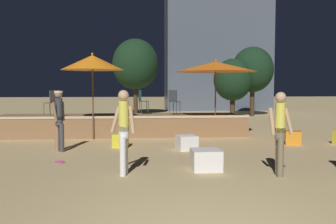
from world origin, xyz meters
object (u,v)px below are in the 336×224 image
(cube_seat_0, at_px, (121,140))
(background_tree_0, at_px, (253,70))
(patio_umbrella_1, at_px, (216,67))
(bistro_chair_1, at_px, (142,99))
(background_tree_1, at_px, (135,64))
(bistro_chair_2, at_px, (174,99))
(cube_seat_2, at_px, (187,143))
(person_3, at_px, (280,131))
(background_tree_2, at_px, (233,80))
(cube_seat_3, at_px, (293,138))
(person_0, at_px, (124,129))
(person_1, at_px, (59,117))
(frisbee_disc, at_px, (60,162))
(patio_umbrella_0, at_px, (92,63))
(bistro_chair_0, at_px, (52,100))
(cube_seat_1, at_px, (206,160))

(cube_seat_0, height_order, background_tree_0, background_tree_0)
(patio_umbrella_1, relative_size, bistro_chair_1, 3.27)
(background_tree_1, bearing_deg, bistro_chair_2, -81.45)
(patio_umbrella_1, xyz_separation_m, cube_seat_2, (-1.42, -2.72, -2.35))
(person_3, bearing_deg, background_tree_2, 177.80)
(cube_seat_3, relative_size, person_0, 0.34)
(background_tree_1, bearing_deg, cube_seat_3, -68.90)
(patio_umbrella_1, relative_size, bistro_chair_2, 3.27)
(patio_umbrella_1, height_order, background_tree_2, background_tree_2)
(person_1, bearing_deg, frisbee_disc, -49.58)
(cube_seat_3, xyz_separation_m, background_tree_0, (2.20, 11.24, 2.64))
(cube_seat_2, bearing_deg, patio_umbrella_0, 140.50)
(cube_seat_3, bearing_deg, patio_umbrella_0, 164.82)
(patio_umbrella_0, relative_size, background_tree_0, 0.70)
(cube_seat_2, bearing_deg, background_tree_1, 96.27)
(patio_umbrella_0, bearing_deg, bistro_chair_0, 157.27)
(person_1, distance_m, bistro_chair_1, 4.90)
(cube_seat_1, relative_size, frisbee_disc, 2.72)
(person_1, xyz_separation_m, background_tree_2, (7.55, 9.82, 1.22))
(bistro_chair_1, bearing_deg, person_1, 137.78)
(cube_seat_2, bearing_deg, frisbee_disc, -154.27)
(patio_umbrella_0, relative_size, background_tree_1, 0.61)
(background_tree_1, bearing_deg, bistro_chair_1, -88.38)
(person_3, relative_size, background_tree_1, 0.35)
(bistro_chair_1, bearing_deg, patio_umbrella_0, 123.91)
(cube_seat_1, relative_size, background_tree_2, 0.19)
(bistro_chair_2, bearing_deg, patio_umbrella_0, 57.86)
(patio_umbrella_0, distance_m, cube_seat_1, 6.39)
(patio_umbrella_0, xyz_separation_m, person_3, (4.43, -5.77, -1.72))
(bistro_chair_0, bearing_deg, person_0, 55.40)
(cube_seat_2, bearing_deg, bistro_chair_1, 106.14)
(frisbee_disc, distance_m, background_tree_2, 13.70)
(patio_umbrella_1, xyz_separation_m, background_tree_1, (-2.92, 10.95, 0.70))
(cube_seat_2, relative_size, person_1, 0.37)
(patio_umbrella_1, bearing_deg, cube_seat_3, -44.25)
(patio_umbrella_0, relative_size, cube_seat_1, 4.66)
(background_tree_0, bearing_deg, cube_seat_0, -124.19)
(cube_seat_1, xyz_separation_m, person_3, (1.40, -0.70, 0.72))
(cube_seat_0, relative_size, person_1, 0.29)
(bistro_chair_0, bearing_deg, bistro_chair_1, 140.57)
(person_3, height_order, background_tree_0, background_tree_0)
(person_0, bearing_deg, cube_seat_1, 113.77)
(cube_seat_3, relative_size, background_tree_1, 0.12)
(cube_seat_2, bearing_deg, cube_seat_1, -88.34)
(patio_umbrella_1, bearing_deg, background_tree_1, 104.95)
(cube_seat_0, xyz_separation_m, cube_seat_1, (2.02, -3.29, 0.02))
(background_tree_2, bearing_deg, cube_seat_1, -107.13)
(person_3, height_order, bistro_chair_1, person_3)
(cube_seat_3, xyz_separation_m, bistro_chair_2, (-3.51, 3.03, 1.13))
(person_0, distance_m, background_tree_2, 14.03)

